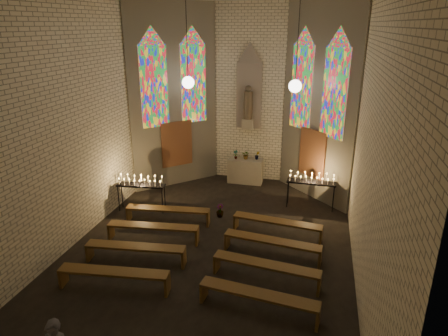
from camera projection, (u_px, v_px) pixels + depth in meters
The scene contains 17 objects.
floor at pixel (210, 250), 11.57m from camera, with size 12.00×12.00×0.00m, color black.
room at pixel (235, 102), 13.38m from camera, with size 8.22×12.43×7.00m.
altar at pixel (245, 171), 16.37m from camera, with size 1.40×0.60×1.00m, color #AAA18B.
flower_vase_left at pixel (236, 155), 16.16m from camera, with size 0.20×0.14×0.38m, color #4C723F.
flower_vase_center at pixel (246, 155), 16.17m from camera, with size 0.32×0.28×0.36m, color #4C723F.
flower_vase_right at pixel (257, 155), 16.13m from camera, with size 0.19×0.15×0.35m, color #4C723F.
aisle_flower_pot at pixel (220, 211), 13.51m from camera, with size 0.25×0.25×0.45m, color #4C723F.
votive_stand_left at pixel (141, 183), 13.68m from camera, with size 1.70×0.57×1.22m.
votive_stand_right at pixel (312, 180), 13.89m from camera, with size 1.69×0.44×1.24m.
pew_left_0 at pixel (168, 211), 13.03m from camera, with size 2.76×0.70×0.53m.
pew_right_0 at pixel (277, 223), 12.23m from camera, with size 2.76×0.70×0.53m.
pew_left_1 at pixel (153, 228), 11.93m from camera, with size 2.76×0.70×0.53m.
pew_right_1 at pixel (272, 243), 11.13m from camera, with size 2.76×0.70×0.53m.
pew_left_2 at pixel (135, 249), 10.84m from camera, with size 2.76×0.70×0.53m.
pew_right_2 at pixel (266, 267), 10.04m from camera, with size 2.76×0.70×0.53m.
pew_left_3 at pixel (114, 274), 9.74m from camera, with size 2.76×0.70×0.53m.
pew_right_3 at pixel (258, 296), 8.94m from camera, with size 2.76×0.70×0.53m.
Camera 1 is at (2.80, -9.67, 6.18)m, focal length 32.00 mm.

